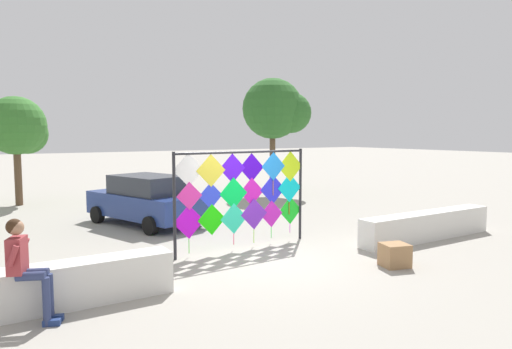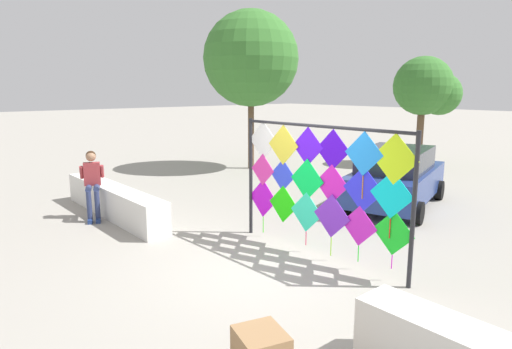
{
  "view_description": "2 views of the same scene",
  "coord_description": "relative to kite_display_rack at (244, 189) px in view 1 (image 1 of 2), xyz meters",
  "views": [
    {
      "loc": [
        -5.35,
        -8.14,
        2.76
      ],
      "look_at": [
        0.06,
        0.5,
        1.84
      ],
      "focal_mm": 32.08,
      "sensor_mm": 36.0,
      "label": 1
    },
    {
      "loc": [
        5.18,
        -4.53,
        2.94
      ],
      "look_at": [
        -0.41,
        0.21,
        1.53
      ],
      "focal_mm": 31.24,
      "sensor_mm": 36.0,
      "label": 2
    }
  ],
  "objects": [
    {
      "name": "cardboard_box_large",
      "position": [
        1.88,
        -2.98,
        -1.19
      ],
      "size": [
        0.64,
        0.61,
        0.48
      ],
      "primitive_type": "cube",
      "rotation": [
        0.0,
        0.0,
        -0.28
      ],
      "color": "#9E754C",
      "rests_on": "ground"
    },
    {
      "name": "tree_far_right",
      "position": [
        6.33,
        7.82,
        2.38
      ],
      "size": [
        2.95,
        2.78,
        5.24
      ],
      "color": "brown",
      "rests_on": "ground"
    },
    {
      "name": "tree_palm_like",
      "position": [
        -3.91,
        10.33,
        1.61
      ],
      "size": [
        2.32,
        2.47,
        4.16
      ],
      "color": "brown",
      "rests_on": "ground"
    },
    {
      "name": "ground",
      "position": [
        -0.14,
        -1.19,
        -1.43
      ],
      "size": [
        120.0,
        120.0,
        0.0
      ],
      "primitive_type": "plane",
      "color": "#9E998E"
    },
    {
      "name": "plaza_ledge_left",
      "position": [
        -4.82,
        -1.74,
        -1.07
      ],
      "size": [
        4.44,
        0.55,
        0.71
      ],
      "primitive_type": "cube",
      "color": "silver",
      "rests_on": "ground"
    },
    {
      "name": "seated_vendor",
      "position": [
        -4.89,
        -2.17,
        -0.5
      ],
      "size": [
        0.74,
        0.61,
        1.56
      ],
      "color": "navy",
      "rests_on": "ground"
    },
    {
      "name": "kite_display_rack",
      "position": [
        0.0,
        0.0,
        0.0
      ],
      "size": [
        3.62,
        0.21,
        2.37
      ],
      "color": "#232328",
      "rests_on": "ground"
    },
    {
      "name": "plaza_ledge_right",
      "position": [
        4.54,
        -1.74,
        -1.07
      ],
      "size": [
        4.44,
        0.55,
        0.71
      ],
      "primitive_type": "cube",
      "color": "silver",
      "rests_on": "ground"
    },
    {
      "name": "parked_car",
      "position": [
        -1.05,
        4.05,
        -0.66
      ],
      "size": [
        2.79,
        4.2,
        1.5
      ],
      "color": "navy",
      "rests_on": "ground"
    }
  ]
}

